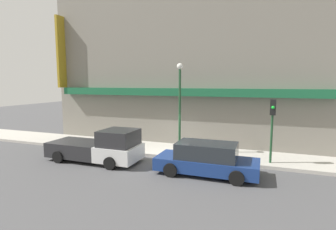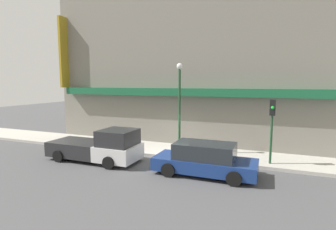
{
  "view_description": "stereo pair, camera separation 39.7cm",
  "coord_description": "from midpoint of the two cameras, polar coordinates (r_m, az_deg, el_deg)",
  "views": [
    {
      "loc": [
        5.33,
        -13.68,
        4.32
      ],
      "look_at": [
        -0.16,
        1.22,
        2.38
      ],
      "focal_mm": 28.0,
      "sensor_mm": 36.0,
      "label": 1
    },
    {
      "loc": [
        5.7,
        -13.54,
        4.32
      ],
      "look_at": [
        -0.16,
        1.22,
        2.38
      ],
      "focal_mm": 28.0,
      "sensor_mm": 36.0,
      "label": 2
    }
  ],
  "objects": [
    {
      "name": "traffic_light",
      "position": [
        14.29,
        22.45,
        -0.96
      ],
      "size": [
        0.28,
        0.42,
        3.33
      ],
      "color": "#1E4728",
      "rests_on": "sidewalk"
    },
    {
      "name": "fire_hydrant",
      "position": [
        14.7,
        13.19,
        -8.17
      ],
      "size": [
        0.2,
        0.2,
        0.7
      ],
      "color": "red",
      "rests_on": "sidewalk"
    },
    {
      "name": "building",
      "position": [
        18.99,
        4.76,
        10.13
      ],
      "size": [
        19.8,
        3.8,
        10.77
      ],
      "color": "gray",
      "rests_on": "ground"
    },
    {
      "name": "ground_plane",
      "position": [
        15.31,
        -0.39,
        -9.42
      ],
      "size": [
        80.0,
        80.0,
        0.0
      ],
      "primitive_type": "plane",
      "color": "#4C4C4F"
    },
    {
      "name": "street_lamp",
      "position": [
        15.33,
        3.27,
        3.89
      ],
      "size": [
        0.36,
        0.36,
        5.28
      ],
      "color": "#1E4728",
      "rests_on": "sidewalk"
    },
    {
      "name": "parked_car",
      "position": [
        12.66,
        8.88,
        -9.55
      ],
      "size": [
        4.8,
        2.06,
        1.53
      ],
      "rotation": [
        0.0,
        0.0,
        0.01
      ],
      "color": "navy",
      "rests_on": "ground"
    },
    {
      "name": "pickup_truck",
      "position": [
        15.05,
        -13.92,
        -6.77
      ],
      "size": [
        5.27,
        2.21,
        1.85
      ],
      "rotation": [
        0.0,
        0.0,
        0.02
      ],
      "color": "silver",
      "rests_on": "ground"
    },
    {
      "name": "sidewalk",
      "position": [
        16.65,
        1.59,
        -7.75
      ],
      "size": [
        36.0,
        3.04,
        0.18
      ],
      "color": "#B7B2A8",
      "rests_on": "ground"
    }
  ]
}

